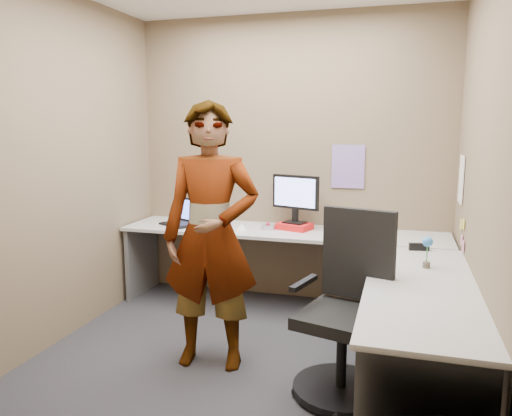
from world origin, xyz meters
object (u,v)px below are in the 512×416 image
(desk, at_px, (318,266))
(office_chair, at_px, (347,322))
(monitor, at_px, (295,195))
(person, at_px, (211,236))

(desk, relative_size, office_chair, 2.63)
(monitor, height_order, person, person)
(person, bearing_deg, office_chair, -14.65)
(desk, distance_m, person, 0.96)
(office_chair, bearing_deg, monitor, 129.68)
(monitor, distance_m, office_chair, 1.67)
(office_chair, distance_m, person, 1.06)
(monitor, bearing_deg, desk, -46.64)
(desk, height_order, monitor, monitor)
(office_chair, height_order, person, person)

